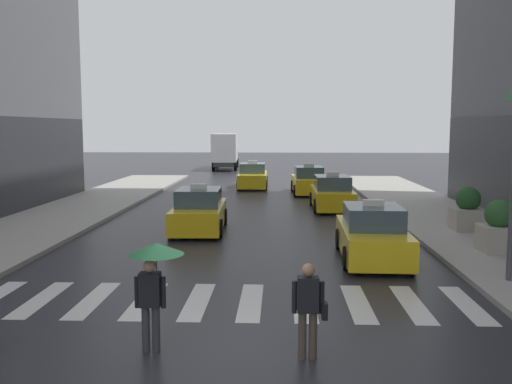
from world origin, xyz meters
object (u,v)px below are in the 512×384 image
Objects in this scene: pedestrian_with_umbrella at (154,267)px; planter_mid_block at (468,211)px; planter_near_corner at (499,228)px; taxi_third at (332,194)px; taxi_fifth at (253,177)px; taxi_second at (199,212)px; pedestrian_with_handbag at (309,305)px; box_truck at (225,150)px; taxi_lead at (372,235)px; taxi_fourth at (309,181)px.

pedestrian_with_umbrella is 14.60m from planter_mid_block.
planter_mid_block is at bearing 85.86° from planter_near_corner.
planter_near_corner is (4.14, -9.88, 0.15)m from taxi_third.
planter_mid_block is at bearing -61.01° from taxi_fifth.
taxi_second is 12.35m from pedestrian_with_handbag.
box_truck reaches higher than taxi_third.
taxi_second reaches higher than pedestrian_with_handbag.
planter_mid_block is at bearing 51.40° from pedestrian_with_umbrella.
taxi_third and taxi_fifth have the same top height.
taxi_lead is 1.00× the size of taxi_fourth.
taxi_lead is 10.40m from taxi_third.
box_truck is at bearing 106.50° from taxi_third.
box_truck is (-7.61, 25.69, 1.13)m from taxi_third.
box_truck is 43.38m from pedestrian_with_umbrella.
pedestrian_with_handbag is (-1.25, -24.21, 0.21)m from taxi_fourth.
pedestrian_with_umbrella is 2.73m from pedestrian_with_handbag.
taxi_fifth is 2.85× the size of planter_mid_block.
planter_near_corner is at bearing 7.58° from taxi_lead.
taxi_third is at bearing 112.73° from planter_near_corner.
taxi_second is at bearing -86.33° from box_truck.
planter_near_corner is (8.83, 7.72, -0.64)m from pedestrian_with_umbrella.
planter_near_corner is at bearing 51.96° from pedestrian_with_handbag.
pedestrian_with_umbrella is at bearing -86.15° from box_truck.
taxi_second is at bearing 157.98° from planter_near_corner.
planter_near_corner is at bearing -73.18° from taxi_fourth.
pedestrian_with_umbrella reaches higher than taxi_second.
taxi_fifth is at bearing 102.76° from taxi_lead.
taxi_fourth is 20.45m from box_truck.
planter_mid_block is (4.18, 4.21, 0.15)m from taxi_lead.
pedestrian_with_handbag is 1.03× the size of planter_near_corner.
box_truck is (-3.34, 16.22, 1.13)m from taxi_fifth.
pedestrian_with_handbag is (5.57, -43.46, -0.92)m from box_truck.
taxi_fifth is (-4.50, 19.86, 0.00)m from taxi_lead.
taxi_second is 2.37× the size of pedestrian_with_umbrella.
taxi_second is 10.48m from planter_near_corner.
taxi_second is at bearing 94.34° from pedestrian_with_umbrella.
pedestrian_with_handbag is at bearing -128.04° from planter_near_corner.
taxi_third is 17.89m from pedestrian_with_handbag.
taxi_fourth reaches higher than planter_mid_block.
planter_mid_block is at bearing -1.40° from taxi_second.
taxi_third is 2.76× the size of pedestrian_with_handbag.
taxi_fourth is at bearing 80.78° from pedestrian_with_umbrella.
taxi_fifth is at bearing 118.99° from planter_mid_block.
pedestrian_with_handbag is (3.54, -11.83, 0.21)m from taxi_second.
taxi_third reaches higher than planter_near_corner.
taxi_fifth reaches higher than planter_mid_block.
pedestrian_with_handbag is 10.03m from planter_near_corner.
taxi_third is (5.58, 5.95, 0.00)m from taxi_second.
taxi_second and taxi_fifth have the same top height.
pedestrian_with_umbrella is (-4.70, -17.60, 0.79)m from taxi_third.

